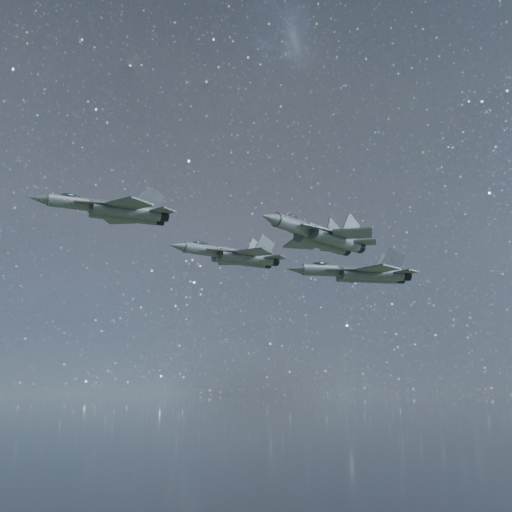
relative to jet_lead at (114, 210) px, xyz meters
name	(u,v)px	position (x,y,z in m)	size (l,w,h in m)	color
jet_lead	(114,210)	(0.00, 0.00, 0.00)	(15.85, 11.28, 4.04)	#394147
jet_left	(235,256)	(21.62, 14.91, 0.03)	(18.59, 13.04, 4.69)	#394147
jet_right	(321,236)	(20.71, -10.71, -3.22)	(17.12, 11.34, 4.37)	#394147
jet_slot	(360,273)	(38.46, 6.60, -2.71)	(19.75, 13.38, 4.97)	#394147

